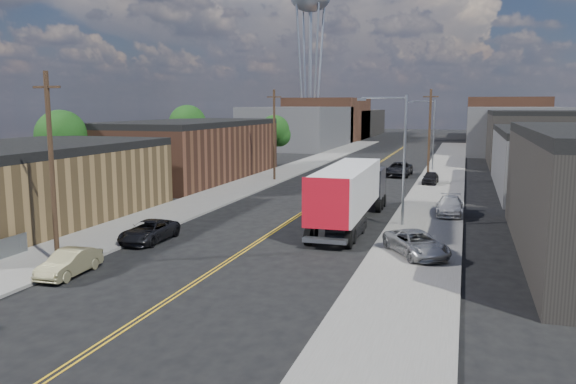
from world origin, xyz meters
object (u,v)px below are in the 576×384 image
Objects in this scene: car_right_lot_b at (450,206)px; car_right_lot_c at (430,178)px; car_right_oncoming at (347,225)px; car_ahead_truck at (399,169)px; water_tower at (311,2)px; car_left_b at (69,263)px; car_left_c at (149,231)px; car_right_lot_a at (416,243)px; semi_truck at (352,190)px.

car_right_lot_b reaches higher than car_right_lot_c.
car_right_oncoming is 0.84× the size of car_ahead_truck.
car_right_lot_b is at bearing -72.15° from car_ahead_truck.
water_tower is 7.94× the size of car_right_lot_b.
water_tower is 69.23m from car_ahead_truck.
car_left_b is 0.83× the size of car_left_c.
car_left_c is 34.15m from car_right_lot_c.
car_left_b is at bearing -101.21° from car_ahead_truck.
car_right_oncoming is 5.80m from car_right_lot_a.
car_ahead_truck reaches higher than car_left_b.
car_ahead_truck is (-6.50, 23.66, -0.01)m from car_right_lot_b.
car_left_b is (15.60, -101.31, -30.01)m from water_tower.
water_tower is 9.85× the size of car_right_lot_c.
water_tower is at bearing 117.59° from car_ahead_truck.
car_left_c is 38.98m from car_ahead_truck.
car_left_b is 0.83× the size of car_right_lot_b.
car_right_oncoming reaches higher than car_left_c.
car_right_lot_a reaches higher than car_right_lot_c.
car_left_c is 0.95× the size of car_right_oncoming.
car_right_oncoming is 10.89m from car_right_lot_b.
water_tower reaches higher than car_right_oncoming.
car_left_c is 12.33m from car_right_oncoming.
car_left_b is at bearing -108.54° from car_right_lot_c.
semi_truck is 22.01m from car_right_lot_c.
car_right_lot_b is at bearing -78.85° from car_right_lot_c.
water_tower is 6.33× the size of car_ahead_truck.
water_tower is 9.53× the size of car_left_b.
car_left_c is at bearing -113.03° from car_right_lot_c.
car_ahead_truck reaches higher than car_right_lot_a.
car_right_lot_c is (30.56, -63.30, -29.86)m from water_tower.
car_ahead_truck is (-5.09, 36.29, -0.00)m from car_right_lot_a.
semi_truck reaches higher than car_ahead_truck.
car_right_lot_a is at bearing -71.21° from water_tower.
car_right_lot_b is at bearing 37.64° from car_left_c.
car_right_oncoming is at bearing -123.88° from car_right_lot_b.
semi_truck is at bearing -82.47° from car_right_oncoming.
water_tower is at bearing 106.03° from semi_truck.
car_ahead_truck is (0.07, 28.29, -1.59)m from semi_truck.
car_right_lot_c is at bearing 63.31° from car_left_c.
car_right_lot_a is 1.28× the size of car_right_lot_c.
car_left_c is at bearing 86.84° from car_left_b.
car_right_lot_a is (5.16, -8.01, -1.59)m from semi_truck.
car_right_lot_a is at bearing -85.05° from car_right_lot_c.
semi_truck reaches higher than car_right_lot_b.
car_right_lot_b is at bearing 47.31° from car_left_b.
car_left_c is at bearing 22.57° from car_right_oncoming.
car_ahead_truck is (-0.50, 32.74, 0.01)m from car_right_oncoming.
car_left_b is 0.81× the size of car_right_lot_a.
semi_truck is 9.66m from car_right_lot_a.
car_right_lot_b is 17.11m from car_right_lot_c.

